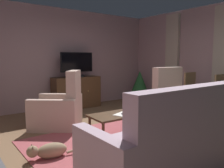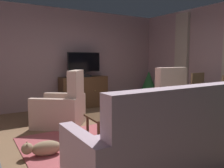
{
  "view_description": "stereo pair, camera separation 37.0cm",
  "coord_description": "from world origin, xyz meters",
  "px_view_note": "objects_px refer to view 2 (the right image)",
  "views": [
    {
      "loc": [
        -2.58,
        -2.91,
        1.38
      ],
      "look_at": [
        -0.1,
        0.41,
        0.9
      ],
      "focal_mm": 36.45,
      "sensor_mm": 36.0,
      "label": 1
    },
    {
      "loc": [
        -2.27,
        -3.12,
        1.38
      ],
      "look_at": [
        -0.1,
        0.41,
        0.9
      ],
      "focal_mm": 36.45,
      "sensor_mm": 36.0,
      "label": 2
    }
  ],
  "objects_px": {
    "tv_cabinet": "(84,93)",
    "sofa_floral": "(163,145)",
    "armchair_angled_to_table": "(179,110)",
    "armchair_in_far_corner": "(62,109)",
    "side_chair_tucked_against_wall": "(202,94)",
    "television": "(84,64)",
    "cat": "(44,148)",
    "coffee_table": "(116,117)",
    "tv_remote": "(124,115)",
    "folded_newspaper": "(121,114)",
    "potted_plant_small_fern_corner": "(149,84)"
  },
  "relations": [
    {
      "from": "folded_newspaper",
      "to": "cat",
      "type": "distance_m",
      "value": 1.32
    },
    {
      "from": "armchair_angled_to_table",
      "to": "armchair_in_far_corner",
      "type": "bearing_deg",
      "value": 144.38
    },
    {
      "from": "tv_cabinet",
      "to": "television",
      "type": "bearing_deg",
      "value": -90.0
    },
    {
      "from": "tv_remote",
      "to": "side_chair_tucked_against_wall",
      "type": "relative_size",
      "value": 0.17
    },
    {
      "from": "armchair_angled_to_table",
      "to": "side_chair_tucked_against_wall",
      "type": "bearing_deg",
      "value": 17.49
    },
    {
      "from": "sofa_floral",
      "to": "armchair_in_far_corner",
      "type": "relative_size",
      "value": 1.76
    },
    {
      "from": "armchair_angled_to_table",
      "to": "armchair_in_far_corner",
      "type": "height_order",
      "value": "armchair_angled_to_table"
    },
    {
      "from": "tv_cabinet",
      "to": "sofa_floral",
      "type": "bearing_deg",
      "value": -100.98
    },
    {
      "from": "armchair_in_far_corner",
      "to": "side_chair_tucked_against_wall",
      "type": "distance_m",
      "value": 3.26
    },
    {
      "from": "television",
      "to": "cat",
      "type": "relative_size",
      "value": 1.27
    },
    {
      "from": "tv_remote",
      "to": "armchair_angled_to_table",
      "type": "height_order",
      "value": "armchair_angled_to_table"
    },
    {
      "from": "tv_cabinet",
      "to": "tv_remote",
      "type": "xyz_separation_m",
      "value": [
        -0.54,
        -2.75,
        0.04
      ]
    },
    {
      "from": "tv_remote",
      "to": "folded_newspaper",
      "type": "distance_m",
      "value": 0.07
    },
    {
      "from": "tv_cabinet",
      "to": "coffee_table",
      "type": "distance_m",
      "value": 2.68
    },
    {
      "from": "armchair_angled_to_table",
      "to": "side_chair_tucked_against_wall",
      "type": "distance_m",
      "value": 1.26
    },
    {
      "from": "tv_remote",
      "to": "armchair_in_far_corner",
      "type": "bearing_deg",
      "value": -169.5
    },
    {
      "from": "folded_newspaper",
      "to": "armchair_in_far_corner",
      "type": "relative_size",
      "value": 0.24
    },
    {
      "from": "tv_cabinet",
      "to": "potted_plant_small_fern_corner",
      "type": "xyz_separation_m",
      "value": [
        2.09,
        -0.31,
        0.13
      ]
    },
    {
      "from": "tv_remote",
      "to": "armchair_angled_to_table",
      "type": "relative_size",
      "value": 0.14
    },
    {
      "from": "armchair_in_far_corner",
      "to": "cat",
      "type": "relative_size",
      "value": 1.66
    },
    {
      "from": "sofa_floral",
      "to": "potted_plant_small_fern_corner",
      "type": "distance_m",
      "value": 4.57
    },
    {
      "from": "television",
      "to": "tv_remote",
      "type": "relative_size",
      "value": 5.51
    },
    {
      "from": "coffee_table",
      "to": "folded_newspaper",
      "type": "relative_size",
      "value": 3.26
    },
    {
      "from": "armchair_in_far_corner",
      "to": "potted_plant_small_fern_corner",
      "type": "distance_m",
      "value": 3.37
    },
    {
      "from": "television",
      "to": "tv_remote",
      "type": "distance_m",
      "value": 2.86
    },
    {
      "from": "coffee_table",
      "to": "potted_plant_small_fern_corner",
      "type": "bearing_deg",
      "value": 40.49
    },
    {
      "from": "coffee_table",
      "to": "armchair_angled_to_table",
      "type": "bearing_deg",
      "value": -4.97
    },
    {
      "from": "coffee_table",
      "to": "cat",
      "type": "bearing_deg",
      "value": -178.89
    },
    {
      "from": "television",
      "to": "coffee_table",
      "type": "height_order",
      "value": "television"
    },
    {
      "from": "folded_newspaper",
      "to": "tv_remote",
      "type": "bearing_deg",
      "value": -103.08
    },
    {
      "from": "coffee_table",
      "to": "armchair_in_far_corner",
      "type": "relative_size",
      "value": 0.8
    },
    {
      "from": "sofa_floral",
      "to": "armchair_in_far_corner",
      "type": "bearing_deg",
      "value": 97.97
    },
    {
      "from": "television",
      "to": "armchair_angled_to_table",
      "type": "relative_size",
      "value": 0.79
    },
    {
      "from": "tv_remote",
      "to": "folded_newspaper",
      "type": "relative_size",
      "value": 0.57
    },
    {
      "from": "tv_cabinet",
      "to": "armchair_in_far_corner",
      "type": "distance_m",
      "value": 1.75
    },
    {
      "from": "tv_remote",
      "to": "side_chair_tucked_against_wall",
      "type": "bearing_deg",
      "value": 87.48
    },
    {
      "from": "side_chair_tucked_against_wall",
      "to": "television",
      "type": "bearing_deg",
      "value": 130.96
    },
    {
      "from": "sofa_floral",
      "to": "coffee_table",
      "type": "bearing_deg",
      "value": 83.06
    },
    {
      "from": "tv_cabinet",
      "to": "tv_remote",
      "type": "relative_size",
      "value": 7.76
    },
    {
      "from": "tv_cabinet",
      "to": "folded_newspaper",
      "type": "distance_m",
      "value": 2.74
    },
    {
      "from": "tv_cabinet",
      "to": "sofa_floral",
      "type": "xyz_separation_m",
      "value": [
        -0.75,
        -3.88,
        -0.05
      ]
    },
    {
      "from": "cat",
      "to": "coffee_table",
      "type": "bearing_deg",
      "value": 1.11
    },
    {
      "from": "folded_newspaper",
      "to": "potted_plant_small_fern_corner",
      "type": "distance_m",
      "value": 3.55
    },
    {
      "from": "armchair_in_far_corner",
      "to": "coffee_table",
      "type": "bearing_deg",
      "value": -67.87
    },
    {
      "from": "television",
      "to": "side_chair_tucked_against_wall",
      "type": "relative_size",
      "value": 0.92
    },
    {
      "from": "armchair_angled_to_table",
      "to": "potted_plant_small_fern_corner",
      "type": "xyz_separation_m",
      "value": [
        1.29,
        2.42,
        0.18
      ]
    },
    {
      "from": "folded_newspaper",
      "to": "armchair_angled_to_table",
      "type": "xyz_separation_m",
      "value": [
        1.36,
        -0.05,
        -0.08
      ]
    },
    {
      "from": "potted_plant_small_fern_corner",
      "to": "side_chair_tucked_against_wall",
      "type": "bearing_deg",
      "value": -92.63
    },
    {
      "from": "coffee_table",
      "to": "potted_plant_small_fern_corner",
      "type": "height_order",
      "value": "potted_plant_small_fern_corner"
    },
    {
      "from": "television",
      "to": "coffee_table",
      "type": "xyz_separation_m",
      "value": [
        -0.6,
        -2.55,
        -0.83
      ]
    }
  ]
}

